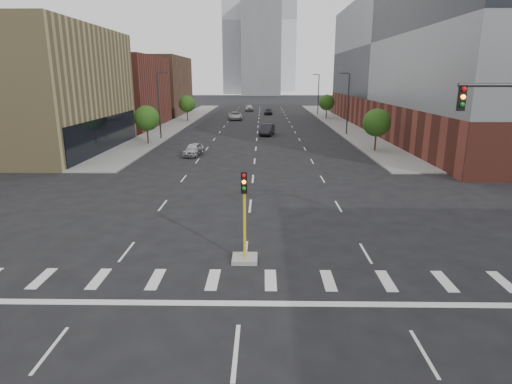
{
  "coord_description": "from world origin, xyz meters",
  "views": [
    {
      "loc": [
        0.83,
        -9.88,
        8.51
      ],
      "look_at": [
        0.48,
        12.38,
        2.5
      ],
      "focal_mm": 30.0,
      "sensor_mm": 36.0,
      "label": 1
    }
  ],
  "objects_px": {
    "median_traffic_signal": "(245,242)",
    "car_deep_right": "(268,112)",
    "car_far_left": "(235,116)",
    "car_distant": "(249,108)",
    "car_near_left": "(193,149)",
    "car_mid_right": "(267,130)"
  },
  "relations": [
    {
      "from": "median_traffic_signal",
      "to": "car_distant",
      "type": "relative_size",
      "value": 0.91
    },
    {
      "from": "median_traffic_signal",
      "to": "car_distant",
      "type": "xyz_separation_m",
      "value": [
        -2.62,
        92.41,
        -0.15
      ]
    },
    {
      "from": "car_near_left",
      "to": "car_far_left",
      "type": "height_order",
      "value": "car_far_left"
    },
    {
      "from": "car_far_left",
      "to": "car_distant",
      "type": "distance_m",
      "value": 22.99
    },
    {
      "from": "car_distant",
      "to": "car_near_left",
      "type": "bearing_deg",
      "value": -97.93
    },
    {
      "from": "car_distant",
      "to": "car_mid_right",
      "type": "bearing_deg",
      "value": -89.07
    },
    {
      "from": "median_traffic_signal",
      "to": "car_deep_right",
      "type": "bearing_deg",
      "value": 88.52
    },
    {
      "from": "car_near_left",
      "to": "car_mid_right",
      "type": "xyz_separation_m",
      "value": [
        8.4,
        17.56,
        0.12
      ]
    },
    {
      "from": "median_traffic_signal",
      "to": "car_deep_right",
      "type": "height_order",
      "value": "median_traffic_signal"
    },
    {
      "from": "car_near_left",
      "to": "car_mid_right",
      "type": "relative_size",
      "value": 0.83
    },
    {
      "from": "car_near_left",
      "to": "car_far_left",
      "type": "bearing_deg",
      "value": 94.37
    },
    {
      "from": "car_near_left",
      "to": "car_deep_right",
      "type": "distance_m",
      "value": 54.52
    },
    {
      "from": "car_near_left",
      "to": "car_distant",
      "type": "height_order",
      "value": "car_distant"
    },
    {
      "from": "car_far_left",
      "to": "car_distant",
      "type": "height_order",
      "value": "car_distant"
    },
    {
      "from": "car_mid_right",
      "to": "car_deep_right",
      "type": "bearing_deg",
      "value": 98.18
    },
    {
      "from": "car_far_left",
      "to": "car_distant",
      "type": "xyz_separation_m",
      "value": [
        2.19,
        22.88,
        0.02
      ]
    },
    {
      "from": "car_far_left",
      "to": "car_mid_right",
      "type": "bearing_deg",
      "value": -81.01
    },
    {
      "from": "car_distant",
      "to": "car_far_left",
      "type": "bearing_deg",
      "value": -99.6
    },
    {
      "from": "car_far_left",
      "to": "car_distant",
      "type": "bearing_deg",
      "value": 78.63
    },
    {
      "from": "car_mid_right",
      "to": "car_deep_right",
      "type": "xyz_separation_m",
      "value": [
        0.61,
        36.21,
        -0.16
      ]
    },
    {
      "from": "median_traffic_signal",
      "to": "car_deep_right",
      "type": "distance_m",
      "value": 81.98
    },
    {
      "from": "car_deep_right",
      "to": "car_near_left",
      "type": "bearing_deg",
      "value": -97.4
    }
  ]
}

